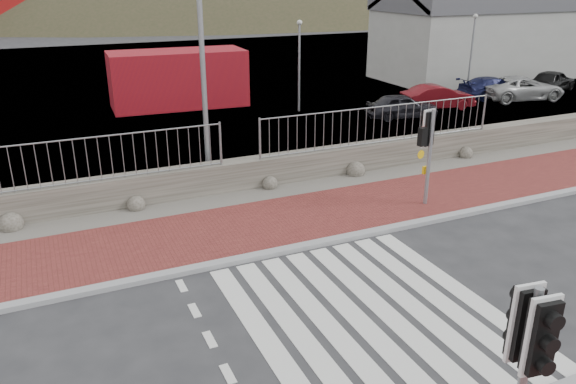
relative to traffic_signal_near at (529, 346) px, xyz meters
name	(u,v)px	position (x,y,z in m)	size (l,w,h in m)	color
ground	(371,315)	(0.37, 3.81, -1.98)	(220.00, 220.00, 0.00)	#28282B
sidewalk_far	(277,223)	(0.37, 8.31, -1.94)	(40.00, 3.00, 0.08)	maroon
kerb_far	(302,247)	(0.37, 6.81, -1.93)	(40.00, 0.25, 0.12)	gray
zebra_crossing	(371,314)	(0.37, 3.81, -1.98)	(4.62, 5.60, 0.01)	silver
gravel_strip	(250,197)	(0.37, 10.31, -1.95)	(40.00, 1.50, 0.06)	#59544C
stone_wall	(240,175)	(0.37, 11.11, -1.53)	(40.00, 0.60, 0.90)	#4D493F
railing	(240,131)	(0.37, 10.96, -0.16)	(18.07, 0.07, 1.22)	gray
quay	(127,80)	(0.37, 31.71, -1.98)	(120.00, 40.00, 0.50)	#4C4C4F
water	(76,31)	(0.37, 66.71, -1.98)	(220.00, 50.00, 0.05)	#3F4C54
harbor_building	(479,29)	(20.37, 23.71, 0.95)	(12.20, 6.20, 5.80)	#9E9E99
hills_backdrop	(123,156)	(7.11, 91.71, -25.04)	(254.00, 90.00, 100.00)	#353721
traffic_signal_near	(529,346)	(0.00, 0.00, 0.00)	(0.42, 0.29, 2.75)	gray
traffic_signal_far	(430,137)	(4.56, 7.76, 0.00)	(0.67, 0.30, 2.72)	gray
streetlight	(206,19)	(-0.22, 11.85, 2.88)	(1.74, 0.85, 8.63)	gray
shipping_container	(178,79)	(1.54, 23.10, -0.66)	(6.34, 2.64, 2.64)	maroon
car_a	(402,106)	(9.94, 16.56, -1.44)	(1.28, 3.19, 1.09)	black
car_b	(438,97)	(12.57, 17.40, -1.41)	(1.21, 3.46, 1.14)	#5D0D13
car_c	(493,88)	(16.78, 18.25, -1.44)	(1.53, 3.76, 1.09)	#13163B
car_d	(522,88)	(17.81, 17.33, -1.39)	(1.98, 4.29, 1.19)	#A3A3A3
car_e	(552,81)	(20.94, 18.26, -1.38)	(1.41, 3.51, 1.20)	black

